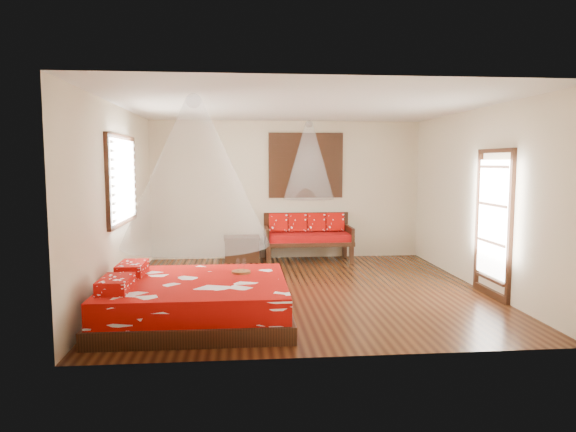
# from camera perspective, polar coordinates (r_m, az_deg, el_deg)

# --- Properties ---
(room) EXTENTS (5.54, 5.54, 2.84)m
(room) POSITION_cam_1_polar(r_m,az_deg,el_deg) (7.79, 1.70, 1.83)
(room) COLOR black
(room) RESTS_ON ground
(bed) EXTENTS (2.31, 2.09, 0.65)m
(bed) POSITION_cam_1_polar(r_m,az_deg,el_deg) (6.59, -10.26, -9.16)
(bed) COLOR black
(bed) RESTS_ON floor
(daybed) EXTENTS (1.74, 0.77, 0.94)m
(daybed) POSITION_cam_1_polar(r_m,az_deg,el_deg) (10.28, 2.20, -2.09)
(daybed) COLOR black
(daybed) RESTS_ON floor
(storage_chest) EXTENTS (0.73, 0.55, 0.49)m
(storage_chest) POSITION_cam_1_polar(r_m,az_deg,el_deg) (10.30, -5.16, -3.61)
(storage_chest) COLOR black
(storage_chest) RESTS_ON floor
(shutter_panel) EXTENTS (1.52, 0.06, 1.32)m
(shutter_panel) POSITION_cam_1_polar(r_m,az_deg,el_deg) (10.51, 1.99, 5.64)
(shutter_panel) COLOR black
(shutter_panel) RESTS_ON wall_back
(window_left) EXTENTS (0.10, 1.74, 1.34)m
(window_left) POSITION_cam_1_polar(r_m,az_deg,el_deg) (8.11, -17.89, 3.83)
(window_left) COLOR black
(window_left) RESTS_ON wall_left
(glazed_door) EXTENTS (0.08, 1.02, 2.16)m
(glazed_door) POSITION_cam_1_polar(r_m,az_deg,el_deg) (8.05, 21.83, -0.83)
(glazed_door) COLOR black
(glazed_door) RESTS_ON floor
(wine_tray) EXTENTS (0.25, 0.25, 0.20)m
(wine_tray) POSITION_cam_1_polar(r_m,az_deg,el_deg) (6.87, -5.24, -5.89)
(wine_tray) COLOR brown
(wine_tray) RESTS_ON bed
(mosquito_net_main) EXTENTS (1.82, 1.82, 1.80)m
(mosquito_net_main) POSITION_cam_1_polar(r_m,az_deg,el_deg) (6.36, -10.32, 4.86)
(mosquito_net_main) COLOR white
(mosquito_net_main) RESTS_ON ceiling
(mosquito_net_daybed) EXTENTS (0.99, 0.99, 1.50)m
(mosquito_net_daybed) POSITION_cam_1_polar(r_m,az_deg,el_deg) (10.05, 2.33, 6.19)
(mosquito_net_daybed) COLOR white
(mosquito_net_daybed) RESTS_ON ceiling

